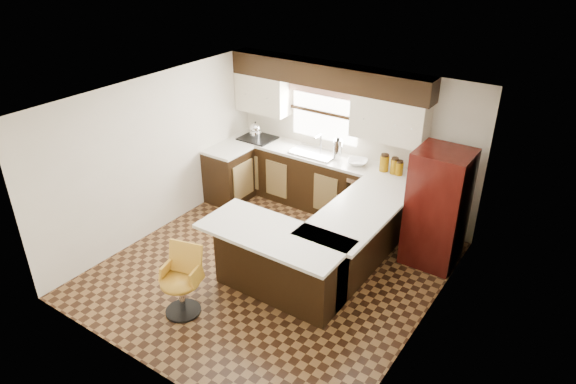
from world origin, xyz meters
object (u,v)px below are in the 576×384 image
Objects in this scene: peninsula_long at (353,241)px; bar_chair at (180,283)px; refrigerator at (437,208)px; peninsula_return at (280,263)px.

peninsula_long reaches higher than bar_chair.
refrigerator is at bearing 38.01° from bar_chair.
peninsula_long is at bearing 61.70° from peninsula_return.
bar_chair is (-0.76, -0.99, -0.01)m from peninsula_return.
refrigerator reaches higher than bar_chair.
bar_chair is (-1.29, -1.96, -0.01)m from peninsula_long.
peninsula_long is 1.17× the size of refrigerator.
peninsula_long is 1.23m from refrigerator.
peninsula_long is at bearing 41.77° from bar_chair.
peninsula_return is at bearing -118.30° from peninsula_long.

